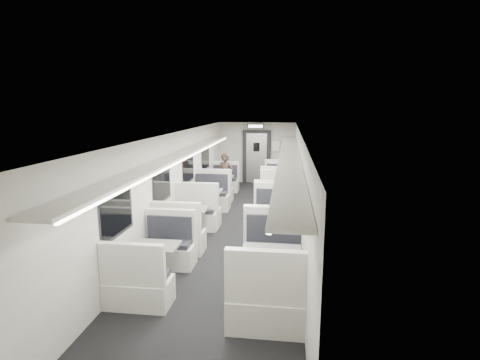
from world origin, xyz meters
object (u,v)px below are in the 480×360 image
(booth_left_b, at_px, (205,203))
(passenger, at_px, (225,176))
(booth_left_d, at_px, (155,264))
(vestibule_door, at_px, (256,157))
(booth_right_a, at_px, (280,189))
(booth_right_c, at_px, (276,230))
(booth_right_d, at_px, (271,273))
(exit_sign, at_px, (256,126))
(booth_left_a, at_px, (221,186))
(booth_right_b, at_px, (278,203))
(booth_left_c, at_px, (189,223))

(booth_left_b, bearing_deg, passenger, 84.30)
(booth_left_d, distance_m, passenger, 6.05)
(booth_left_b, xyz_separation_m, vestibule_door, (1.00, 4.88, 0.64))
(booth_right_a, bearing_deg, booth_right_c, -90.00)
(booth_right_a, xyz_separation_m, vestibule_door, (-1.00, 2.84, 0.64))
(booth_right_a, xyz_separation_m, booth_right_d, (0.00, -6.24, 0.00))
(booth_right_d, xyz_separation_m, exit_sign, (-1.00, 8.59, 1.87))
(booth_right_a, bearing_deg, booth_left_a, 165.94)
(booth_right_d, xyz_separation_m, passenger, (-1.79, 6.28, 0.36))
(booth_right_d, bearing_deg, booth_left_b, 115.50)
(exit_sign, bearing_deg, passenger, -108.91)
(booth_right_b, bearing_deg, booth_left_b, -173.11)
(booth_right_a, height_order, booth_right_b, booth_right_b)
(vestibule_door, bearing_deg, exit_sign, -90.00)
(exit_sign, bearing_deg, booth_left_d, -96.83)
(booth_right_b, relative_size, vestibule_door, 1.11)
(booth_right_a, height_order, exit_sign, exit_sign)
(booth_left_a, height_order, vestibule_door, vestibule_door)
(booth_right_c, height_order, booth_right_d, booth_right_c)
(booth_left_c, bearing_deg, booth_left_a, 90.00)
(booth_left_d, xyz_separation_m, booth_right_c, (2.00, 1.91, 0.05))
(booth_left_b, relative_size, booth_right_b, 0.95)
(booth_left_c, height_order, booth_right_a, booth_right_a)
(booth_left_b, height_order, booth_left_c, booth_left_b)
(booth_left_a, xyz_separation_m, booth_left_b, (0.00, -2.54, 0.04))
(booth_left_a, relative_size, booth_right_d, 0.87)
(booth_right_b, bearing_deg, passenger, 134.23)
(booth_right_c, relative_size, passenger, 1.49)
(booth_right_a, bearing_deg, booth_left_c, -117.90)
(booth_left_a, relative_size, passenger, 1.29)
(booth_left_d, distance_m, booth_right_d, 2.02)
(booth_left_d, relative_size, exit_sign, 3.23)
(booth_left_d, bearing_deg, booth_left_a, 90.00)
(booth_right_b, height_order, passenger, passenger)
(booth_left_c, height_order, booth_right_d, booth_right_d)
(booth_right_d, height_order, vestibule_door, vestibule_door)
(booth_right_d, bearing_deg, booth_left_c, 129.14)
(booth_left_b, distance_m, booth_right_b, 2.01)
(booth_left_a, relative_size, booth_right_c, 0.86)
(booth_left_b, distance_m, passenger, 2.13)
(booth_right_d, distance_m, vestibule_door, 9.15)
(booth_left_a, bearing_deg, booth_right_b, -49.01)
(booth_left_a, distance_m, booth_right_c, 5.01)
(booth_right_d, bearing_deg, booth_left_d, 173.09)
(booth_right_a, relative_size, vestibule_door, 1.08)
(booth_left_b, xyz_separation_m, booth_right_a, (2.00, 2.04, 0.01))
(passenger, bearing_deg, booth_left_d, -76.79)
(booth_left_c, relative_size, passenger, 1.38)
(booth_left_b, xyz_separation_m, booth_right_c, (2.00, -2.05, 0.01))
(booth_right_c, distance_m, vestibule_door, 7.03)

